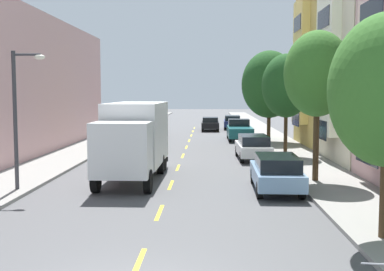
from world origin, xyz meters
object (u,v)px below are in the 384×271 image
Objects in this scene: street_tree_third at (286,86)px; street_lamp at (19,108)px; street_tree_second at (317,74)px; parked_pickup_champagne at (122,139)px; parked_wagon_sky at (276,172)px; street_tree_farthest at (269,84)px; parked_pickup_teal at (239,130)px; parked_wagon_red at (145,127)px; parked_wagon_navy at (232,122)px; parked_wagon_white at (253,146)px; moving_black_sedan at (210,124)px; delivery_box_truck at (135,136)px.

street_tree_third is 16.64m from street_lamp.
parked_pickup_champagne is (-10.75, 12.00, -4.01)m from street_tree_second.
street_tree_farthest is at bearing 84.14° from parked_wagon_sky.
street_tree_farthest reaches higher than street_lamp.
street_tree_second is at bearing 11.11° from street_lamp.
parked_pickup_champagne is 11.83m from parked_pickup_teal.
parked_pickup_champagne is (0.02, -12.76, 0.02)m from parked_wagon_red.
parked_wagon_navy is 0.89× the size of parked_pickup_champagne.
street_lamp is 1.17× the size of parked_wagon_white.
parked_pickup_teal is 1.18× the size of moving_black_sedan.
street_tree_farthest reaches higher than parked_pickup_teal.
parked_pickup_teal is (8.62, -4.64, 0.02)m from parked_wagon_red.
street_tree_farthest is 1.35× the size of parked_pickup_champagne.
parked_wagon_red is (-8.59, -7.97, 0.00)m from parked_wagon_navy.
street_tree_farthest is 23.41m from street_lamp.
street_tree_second is at bearing -86.20° from parked_wagon_navy.
parked_wagon_sky is (-1.98, -1.82, -4.03)m from street_tree_second.
parked_wagon_white is (10.24, 10.17, -2.62)m from street_lamp.
street_tree_third is at bearing -16.98° from parked_pickup_champagne.
parked_wagon_navy is (6.02, 31.77, -1.19)m from delivery_box_truck.
street_tree_third is 11.81m from parked_pickup_champagne.
delivery_box_truck is at bearing -136.59° from street_tree_third.
street_tree_third reaches higher than parked_wagon_white.
parked_pickup_champagne is at bearing 122.40° from parked_wagon_sky.
street_tree_third is 22.32m from moving_black_sedan.
parked_wagon_red is at bearing 90.07° from parked_pickup_champagne.
parked_wagon_white is at bearing -89.71° from parked_pickup_teal.
moving_black_sedan is (-2.52, 22.49, -0.05)m from parked_wagon_white.
parked_pickup_teal is at bearing 128.62° from street_tree_farthest.
delivery_box_truck is 1.69× the size of parked_wagon_navy.
street_tree_third is at bearing -77.94° from moving_black_sedan.
street_tree_farthest is 13.58m from parked_wagon_red.
moving_black_sedan is at bearing 71.36° from parked_pickup_champagne.
parked_wagon_red is at bearing 113.50° from street_tree_second.
parked_wagon_red is (-10.77, 16.04, -3.64)m from street_tree_third.
parked_wagon_navy is 11.72m from parked_wagon_red.
delivery_box_truck is 29.52m from moving_black_sedan.
parked_wagon_navy is at bearing 45.79° from moving_black_sedan.
street_tree_farthest reaches higher than street_tree_third.
parked_wagon_navy is (-2.17, 24.02, -3.64)m from street_tree_third.
street_tree_farthest is 1.52× the size of parked_wagon_sky.
parked_wagon_white is at bearing -83.61° from moving_black_sedan.
street_tree_third reaches higher than moving_black_sedan.
street_tree_second reaches higher than parked_pickup_champagne.
parked_pickup_champagne is 19.25m from moving_black_sedan.
parked_wagon_red and parked_wagon_white have the same top height.
delivery_box_truck is 20.13m from parked_pickup_teal.
parked_wagon_red is 12.76m from parked_pickup_champagne.
street_tree_second is 1.19× the size of street_lamp.
delivery_box_truck is (4.12, 3.39, -1.43)m from street_lamp.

